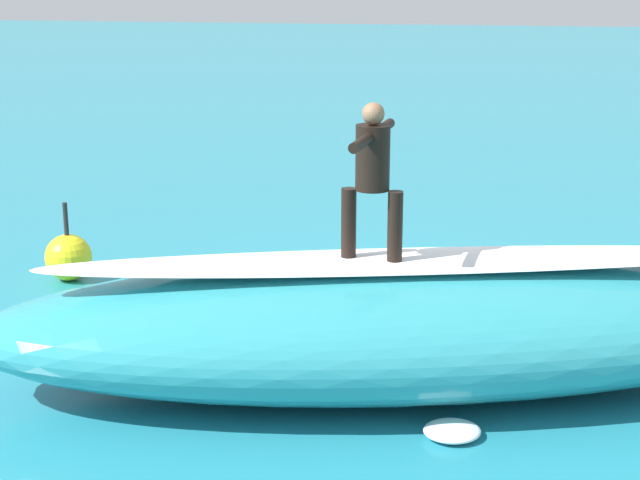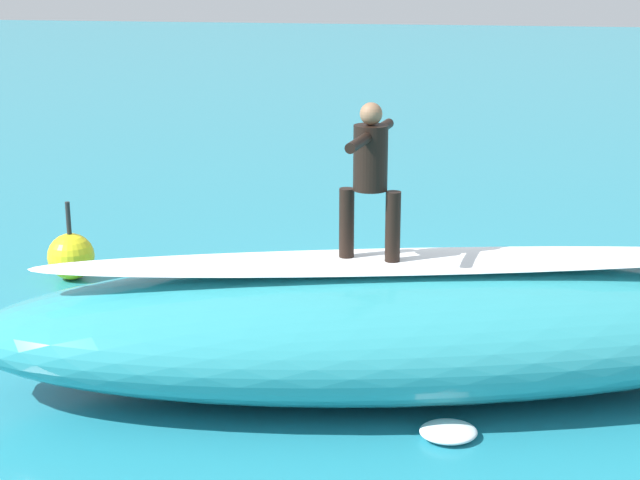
{
  "view_description": "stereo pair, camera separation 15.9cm",
  "coord_description": "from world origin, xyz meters",
  "views": [
    {
      "loc": [
        -1.15,
        13.01,
        4.69
      ],
      "look_at": [
        0.83,
        0.86,
        1.21
      ],
      "focal_mm": 56.47,
      "sensor_mm": 36.0,
      "label": 1
    },
    {
      "loc": [
        -1.31,
        12.98,
        4.69
      ],
      "look_at": [
        0.83,
        0.86,
        1.21
      ],
      "focal_mm": 56.47,
      "sensor_mm": 36.0,
      "label": 2
    }
  ],
  "objects": [
    {
      "name": "surfer_paddling",
      "position": [
        1.59,
        -0.75,
        0.19
      ],
      "size": [
        1.25,
        1.33,
        0.3
      ],
      "rotation": [
        0.0,
        0.0,
        -0.83
      ],
      "color": "black",
      "rests_on": "surfboard_paddling"
    },
    {
      "name": "foam_patch_far",
      "position": [
        2.58,
        1.48,
        0.07
      ],
      "size": [
        1.02,
        0.96,
        0.15
      ],
      "primitive_type": "ellipsoid",
      "rotation": [
        0.0,
        0.0,
        2.66
      ],
      "color": "white",
      "rests_on": "ground_plane"
    },
    {
      "name": "ground_plane",
      "position": [
        0.0,
        0.0,
        0.0
      ],
      "size": [
        120.0,
        120.0,
        0.0
      ],
      "primitive_type": "plane",
      "color": "teal"
    },
    {
      "name": "surfboard_paddling",
      "position": [
        1.68,
        -0.84,
        0.03
      ],
      "size": [
        1.8,
        1.9,
        0.07
      ],
      "primitive_type": "ellipsoid",
      "rotation": [
        0.0,
        0.0,
        -0.83
      ],
      "color": "silver",
      "rests_on": "ground_plane"
    },
    {
      "name": "surfer_riding",
      "position": [
        -0.01,
        2.56,
        2.5
      ],
      "size": [
        0.68,
        1.62,
        1.71
      ],
      "rotation": [
        0.0,
        0.0,
        -0.13
      ],
      "color": "black",
      "rests_on": "surfboard_riding"
    },
    {
      "name": "wave_crest",
      "position": [
        -0.41,
        2.46,
        0.72
      ],
      "size": [
        10.01,
        5.12,
        1.43
      ],
      "primitive_type": "ellipsoid",
      "rotation": [
        0.0,
        0.0,
        0.25
      ],
      "color": "teal",
      "rests_on": "ground_plane"
    },
    {
      "name": "surfboard_riding",
      "position": [
        -0.01,
        2.56,
        1.47
      ],
      "size": [
        2.05,
        0.76,
        0.07
      ],
      "primitive_type": "ellipsoid",
      "rotation": [
        0.0,
        0.0,
        -0.13
      ],
      "color": "#33B2D1",
      "rests_on": "wave_crest"
    },
    {
      "name": "buoy_marker",
      "position": [
        4.89,
        -0.59,
        0.35
      ],
      "size": [
        0.7,
        0.7,
        1.19
      ],
      "color": "yellow",
      "rests_on": "ground_plane"
    },
    {
      "name": "foam_patch_near",
      "position": [
        -0.98,
        3.66,
        0.07
      ],
      "size": [
        0.71,
        0.68,
        0.14
      ],
      "primitive_type": "ellipsoid",
      "rotation": [
        0.0,
        0.0,
        0.28
      ],
      "color": "white",
      "rests_on": "ground_plane"
    },
    {
      "name": "wave_foam_lip",
      "position": [
        -0.41,
        2.46,
        1.47
      ],
      "size": [
        8.16,
        2.96,
        0.08
      ],
      "primitive_type": "ellipsoid",
      "rotation": [
        0.0,
        0.0,
        0.25
      ],
      "color": "white",
      "rests_on": "wave_crest"
    }
  ]
}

